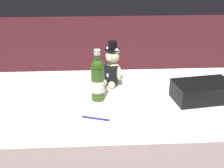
# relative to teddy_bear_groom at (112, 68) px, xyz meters

# --- Properties ---
(reception_table) EXTENTS (1.82, 0.92, 0.79)m
(reception_table) POSITION_rel_teddy_bear_groom_xyz_m (-0.01, -0.21, -0.51)
(reception_table) COLOR white
(reception_table) RESTS_ON ground_plane
(teddy_bear_groom) EXTENTS (0.14, 0.14, 0.30)m
(teddy_bear_groom) POSITION_rel_teddy_bear_groom_xyz_m (0.00, 0.00, 0.00)
(teddy_bear_groom) COLOR beige
(teddy_bear_groom) RESTS_ON reception_table
(champagne_bottle) EXTENTS (0.08, 0.08, 0.31)m
(champagne_bottle) POSITION_rel_teddy_bear_groom_xyz_m (-0.09, -0.21, 0.02)
(champagne_bottle) COLOR #2A4B14
(champagne_bottle) RESTS_ON reception_table
(signing_pen) EXTENTS (0.15, 0.06, 0.01)m
(signing_pen) POSITION_rel_teddy_bear_groom_xyz_m (-0.12, -0.43, -0.11)
(signing_pen) COLOR navy
(signing_pen) RESTS_ON reception_table
(gift_case_black) EXTENTS (0.36, 0.24, 0.11)m
(gift_case_black) POSITION_rel_teddy_bear_groom_xyz_m (0.53, -0.24, -0.06)
(gift_case_black) COLOR black
(gift_case_black) RESTS_ON reception_table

